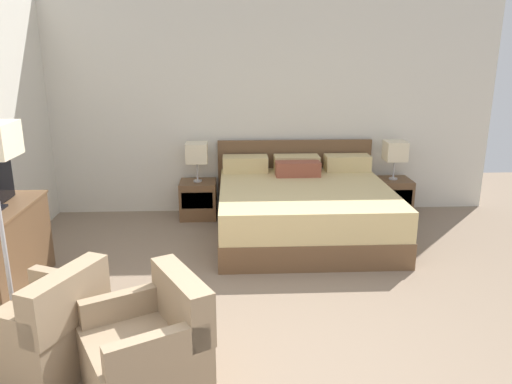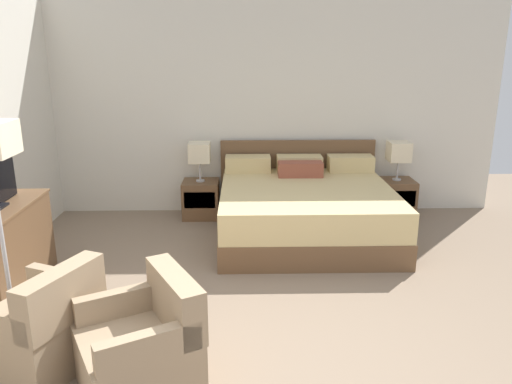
% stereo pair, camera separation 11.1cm
% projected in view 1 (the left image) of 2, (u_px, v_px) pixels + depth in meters
% --- Properties ---
extents(wall_back, '(6.39, 0.06, 2.84)m').
position_uv_depth(wall_back, '(251.00, 105.00, 6.49)').
color(wall_back, silver).
rests_on(wall_back, ground).
extents(bed, '(2.04, 2.00, 0.97)m').
position_uv_depth(bed, '(304.00, 209.00, 5.84)').
color(bed, brown).
rests_on(bed, ground).
extents(nightstand_left, '(0.46, 0.43, 0.48)m').
position_uv_depth(nightstand_left, '(198.00, 199.00, 6.49)').
color(nightstand_left, brown).
rests_on(nightstand_left, ground).
extents(nightstand_right, '(0.46, 0.43, 0.48)m').
position_uv_depth(nightstand_right, '(392.00, 197.00, 6.60)').
color(nightstand_right, brown).
rests_on(nightstand_right, ground).
extents(table_lamp_left, '(0.27, 0.27, 0.50)m').
position_uv_depth(table_lamp_left, '(197.00, 153.00, 6.32)').
color(table_lamp_left, '#B7B7BC').
rests_on(table_lamp_left, nightstand_left).
extents(table_lamp_right, '(0.27, 0.27, 0.50)m').
position_uv_depth(table_lamp_right, '(395.00, 151.00, 6.44)').
color(table_lamp_right, '#B7B7BC').
rests_on(table_lamp_right, nightstand_right).
extents(dresser, '(0.50, 1.21, 0.79)m').
position_uv_depth(dresser, '(0.00, 250.00, 4.42)').
color(dresser, brown).
rests_on(dresser, ground).
extents(armchair_by_window, '(0.91, 0.90, 0.76)m').
position_uv_depth(armchair_by_window, '(45.00, 332.00, 3.38)').
color(armchair_by_window, '#9E8466').
rests_on(armchair_by_window, ground).
extents(armchair_companion, '(0.93, 0.92, 0.76)m').
position_uv_depth(armchair_companion, '(150.00, 351.00, 3.17)').
color(armchair_companion, '#9E8466').
rests_on(armchair_companion, ground).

